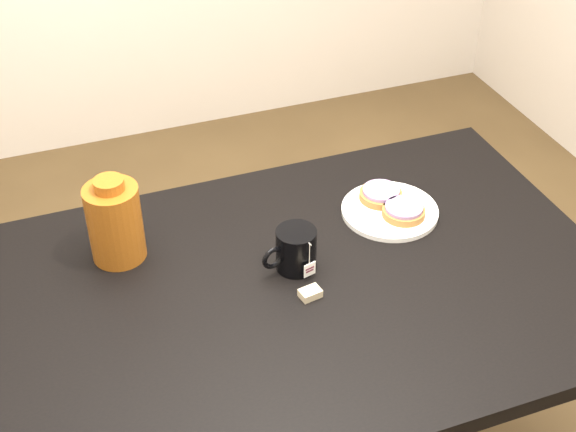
% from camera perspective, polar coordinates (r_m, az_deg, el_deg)
% --- Properties ---
extents(table, '(1.40, 0.90, 0.75)m').
position_cam_1_polar(table, '(1.80, 0.61, -6.90)').
color(table, black).
rests_on(table, ground_plane).
extents(plate, '(0.23, 0.23, 0.02)m').
position_cam_1_polar(plate, '(1.95, 7.25, 0.42)').
color(plate, white).
rests_on(plate, table).
extents(bagel_back, '(0.15, 0.15, 0.03)m').
position_cam_1_polar(bagel_back, '(1.97, 6.62, 1.56)').
color(bagel_back, brown).
rests_on(bagel_back, plate).
extents(bagel_front, '(0.11, 0.11, 0.03)m').
position_cam_1_polar(bagel_front, '(1.92, 8.23, 0.38)').
color(bagel_front, brown).
rests_on(bagel_front, plate).
extents(mug, '(0.14, 0.11, 0.10)m').
position_cam_1_polar(mug, '(1.75, 0.52, -2.40)').
color(mug, black).
rests_on(mug, table).
extents(teabag_pouch, '(0.05, 0.04, 0.02)m').
position_cam_1_polar(teabag_pouch, '(1.71, 1.59, -5.51)').
color(teabag_pouch, '#C6B793').
rests_on(teabag_pouch, table).
extents(bagel_package, '(0.12, 0.12, 0.21)m').
position_cam_1_polar(bagel_package, '(1.80, -12.21, -0.39)').
color(bagel_package, '#68310D').
rests_on(bagel_package, table).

